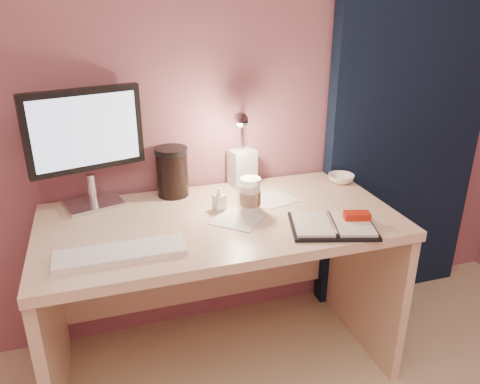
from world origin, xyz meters
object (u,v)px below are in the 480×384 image
object	(u,v)px
keyboard	(121,253)
product_box	(242,168)
planner	(334,224)
coffee_cup	(250,195)
clear_cup	(247,201)
bowl	(341,179)
desk_lamp	(256,141)
desk	(216,258)
lotion_bottle	(219,199)
monitor	(85,138)
dark_jar	(172,174)

from	to	relation	value
keyboard	product_box	size ratio (longest dim) A/B	2.60
keyboard	planner	distance (m)	0.79
coffee_cup	clear_cup	distance (m)	0.06
bowl	desk_lamp	xyz separation A→B (m)	(-0.42, 0.03, 0.21)
desk_lamp	planner	bearing A→B (deg)	-47.56
desk	lotion_bottle	world-z (taller)	lotion_bottle
bowl	lotion_bottle	bearing A→B (deg)	-168.92
monitor	product_box	bearing A→B (deg)	-12.13
keyboard	lotion_bottle	world-z (taller)	lotion_bottle
monitor	clear_cup	world-z (taller)	monitor
coffee_cup	bowl	xyz separation A→B (m)	(0.50, 0.17, -0.05)
monitor	dark_jar	distance (m)	0.39
monitor	planner	world-z (taller)	monitor
desk	monitor	xyz separation A→B (m)	(-0.47, 0.19, 0.52)
keyboard	coffee_cup	bearing A→B (deg)	21.71
clear_cup	product_box	bearing A→B (deg)	75.48
dark_jar	desk_lamp	world-z (taller)	desk_lamp
keyboard	planner	world-z (taller)	planner
keyboard	lotion_bottle	bearing A→B (deg)	31.75
bowl	dark_jar	size ratio (longest dim) A/B	0.63
planner	coffee_cup	distance (m)	0.35
monitor	bowl	xyz separation A→B (m)	(1.11, -0.07, -0.27)
planner	desk_lamp	xyz separation A→B (m)	(-0.17, 0.43, 0.22)
lotion_bottle	desk_lamp	distance (m)	0.31
desk	clear_cup	bearing A→B (deg)	-43.51
clear_cup	dark_jar	world-z (taller)	dark_jar
coffee_cup	product_box	size ratio (longest dim) A/B	0.83
desk_lamp	bowl	bearing A→B (deg)	17.77
product_box	monitor	bearing A→B (deg)	171.55
monitor	coffee_cup	bearing A→B (deg)	-36.93
dark_jar	product_box	distance (m)	0.33
desk	coffee_cup	distance (m)	0.32
desk	bowl	size ratio (longest dim) A/B	11.49
desk_lamp	clear_cup	bearing A→B (deg)	-94.52
bowl	dark_jar	bearing A→B (deg)	173.50
planner	clear_cup	bearing A→B (deg)	163.22
bowl	coffee_cup	bearing A→B (deg)	-161.78
lotion_bottle	desk	bearing A→B (deg)	174.14
product_box	desk_lamp	size ratio (longest dim) A/B	0.45
clear_cup	desk_lamp	size ratio (longest dim) A/B	0.37
product_box	desk	bearing A→B (deg)	-141.09
monitor	product_box	size ratio (longest dim) A/B	2.91
desk	dark_jar	distance (m)	0.41
desk	lotion_bottle	xyz separation A→B (m)	(0.02, -0.00, 0.27)
planner	coffee_cup	size ratio (longest dim) A/B	2.63
clear_cup	coffee_cup	bearing A→B (deg)	59.62
desk	product_box	world-z (taller)	product_box
dark_jar	coffee_cup	bearing A→B (deg)	-43.24
planner	monitor	bearing A→B (deg)	167.45
coffee_cup	bowl	world-z (taller)	coffee_cup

